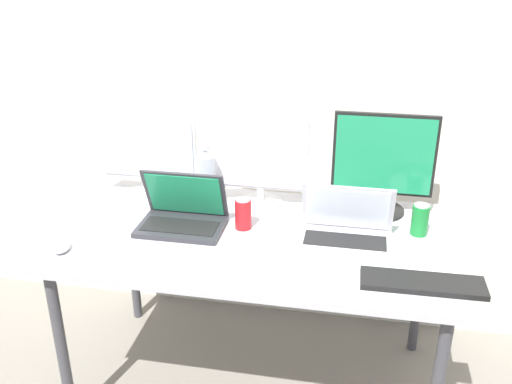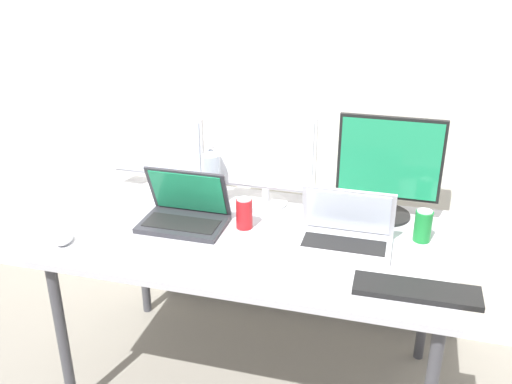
{
  "view_description": "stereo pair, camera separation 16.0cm",
  "coord_description": "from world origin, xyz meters",
  "px_view_note": "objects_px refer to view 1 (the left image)",
  "views": [
    {
      "loc": [
        0.37,
        -1.94,
        1.8
      ],
      "look_at": [
        0.0,
        0.0,
        0.92
      ],
      "focal_mm": 40.0,
      "sensor_mm": 36.0,
      "label": 1
    },
    {
      "loc": [
        0.52,
        -1.9,
        1.8
      ],
      "look_at": [
        0.0,
        0.0,
        0.92
      ],
      "focal_mm": 40.0,
      "sensor_mm": 36.0,
      "label": 2
    }
  ],
  "objects_px": {
    "monitor_left": "(148,154)",
    "monitor_right": "(383,163)",
    "soda_can_near_keyboard": "(420,220)",
    "work_desk": "(256,248)",
    "keyboard_main": "(422,283)",
    "mouse_by_keyboard": "(61,247)",
    "soda_can_by_laptop": "(243,214)",
    "laptop_secondary": "(346,228)",
    "monitor_center": "(260,158)",
    "laptop_silver": "(183,214)",
    "water_bottle": "(206,179)"
  },
  "relations": [
    {
      "from": "monitor_left",
      "to": "monitor_right",
      "type": "distance_m",
      "value": 1.01
    },
    {
      "from": "soda_can_near_keyboard",
      "to": "monitor_left",
      "type": "bearing_deg",
      "value": 171.57
    },
    {
      "from": "work_desk",
      "to": "keyboard_main",
      "type": "relative_size",
      "value": 3.68
    },
    {
      "from": "work_desk",
      "to": "mouse_by_keyboard",
      "type": "bearing_deg",
      "value": -159.0
    },
    {
      "from": "work_desk",
      "to": "soda_can_by_laptop",
      "type": "height_order",
      "value": "soda_can_by_laptop"
    },
    {
      "from": "work_desk",
      "to": "laptop_secondary",
      "type": "distance_m",
      "value": 0.36
    },
    {
      "from": "keyboard_main",
      "to": "soda_can_by_laptop",
      "type": "bearing_deg",
      "value": 155.34
    },
    {
      "from": "work_desk",
      "to": "laptop_secondary",
      "type": "height_order",
      "value": "laptop_secondary"
    },
    {
      "from": "work_desk",
      "to": "soda_can_by_laptop",
      "type": "distance_m",
      "value": 0.14
    },
    {
      "from": "work_desk",
      "to": "soda_can_near_keyboard",
      "type": "distance_m",
      "value": 0.65
    },
    {
      "from": "monitor_center",
      "to": "soda_can_by_laptop",
      "type": "height_order",
      "value": "monitor_center"
    },
    {
      "from": "monitor_right",
      "to": "mouse_by_keyboard",
      "type": "relative_size",
      "value": 4.56
    },
    {
      "from": "laptop_silver",
      "to": "soda_can_by_laptop",
      "type": "bearing_deg",
      "value": 7.2
    },
    {
      "from": "water_bottle",
      "to": "soda_can_by_laptop",
      "type": "height_order",
      "value": "water_bottle"
    },
    {
      "from": "keyboard_main",
      "to": "soda_can_near_keyboard",
      "type": "relative_size",
      "value": 3.25
    },
    {
      "from": "soda_can_by_laptop",
      "to": "water_bottle",
      "type": "bearing_deg",
      "value": 140.44
    },
    {
      "from": "mouse_by_keyboard",
      "to": "soda_can_by_laptop",
      "type": "bearing_deg",
      "value": 13.74
    },
    {
      "from": "laptop_secondary",
      "to": "water_bottle",
      "type": "distance_m",
      "value": 0.63
    },
    {
      "from": "monitor_right",
      "to": "mouse_by_keyboard",
      "type": "distance_m",
      "value": 1.3
    },
    {
      "from": "water_bottle",
      "to": "monitor_right",
      "type": "bearing_deg",
      "value": 7.26
    },
    {
      "from": "keyboard_main",
      "to": "water_bottle",
      "type": "xyz_separation_m",
      "value": [
        -0.86,
        0.45,
        0.12
      ]
    },
    {
      "from": "work_desk",
      "to": "soda_can_by_laptop",
      "type": "relative_size",
      "value": 11.95
    },
    {
      "from": "soda_can_near_keyboard",
      "to": "work_desk",
      "type": "bearing_deg",
      "value": -169.25
    },
    {
      "from": "monitor_center",
      "to": "mouse_by_keyboard",
      "type": "xyz_separation_m",
      "value": [
        -0.65,
        -0.54,
        -0.2
      ]
    },
    {
      "from": "water_bottle",
      "to": "soda_can_by_laptop",
      "type": "xyz_separation_m",
      "value": [
        0.19,
        -0.16,
        -0.07
      ]
    },
    {
      "from": "laptop_secondary",
      "to": "monitor_left",
      "type": "bearing_deg",
      "value": 162.63
    },
    {
      "from": "work_desk",
      "to": "monitor_left",
      "type": "height_order",
      "value": "monitor_left"
    },
    {
      "from": "keyboard_main",
      "to": "water_bottle",
      "type": "height_order",
      "value": "water_bottle"
    },
    {
      "from": "soda_can_near_keyboard",
      "to": "soda_can_by_laptop",
      "type": "height_order",
      "value": "same"
    },
    {
      "from": "monitor_right",
      "to": "laptop_silver",
      "type": "height_order",
      "value": "monitor_right"
    },
    {
      "from": "laptop_silver",
      "to": "soda_can_by_laptop",
      "type": "height_order",
      "value": "laptop_silver"
    },
    {
      "from": "work_desk",
      "to": "water_bottle",
      "type": "relative_size",
      "value": 5.31
    },
    {
      "from": "mouse_by_keyboard",
      "to": "water_bottle",
      "type": "bearing_deg",
      "value": 34.72
    },
    {
      "from": "keyboard_main",
      "to": "water_bottle",
      "type": "relative_size",
      "value": 1.44
    },
    {
      "from": "water_bottle",
      "to": "monitor_left",
      "type": "bearing_deg",
      "value": 162.49
    },
    {
      "from": "keyboard_main",
      "to": "soda_can_near_keyboard",
      "type": "xyz_separation_m",
      "value": [
        0.01,
        0.37,
        0.05
      ]
    },
    {
      "from": "laptop_secondary",
      "to": "soda_can_near_keyboard",
      "type": "bearing_deg",
      "value": 20.53
    },
    {
      "from": "monitor_center",
      "to": "laptop_secondary",
      "type": "distance_m",
      "value": 0.49
    },
    {
      "from": "laptop_silver",
      "to": "monitor_right",
      "type": "bearing_deg",
      "value": 20.0
    },
    {
      "from": "monitor_left",
      "to": "mouse_by_keyboard",
      "type": "height_order",
      "value": "monitor_left"
    },
    {
      "from": "monitor_left",
      "to": "water_bottle",
      "type": "bearing_deg",
      "value": -17.51
    },
    {
      "from": "monitor_center",
      "to": "keyboard_main",
      "type": "bearing_deg",
      "value": -39.38
    },
    {
      "from": "monitor_left",
      "to": "soda_can_by_laptop",
      "type": "xyz_separation_m",
      "value": [
        0.48,
        -0.25,
        -0.13
      ]
    },
    {
      "from": "laptop_secondary",
      "to": "keyboard_main",
      "type": "bearing_deg",
      "value": -45.03
    },
    {
      "from": "monitor_left",
      "to": "monitor_right",
      "type": "xyz_separation_m",
      "value": [
        1.01,
        0.0,
        0.03
      ]
    },
    {
      "from": "laptop_silver",
      "to": "keyboard_main",
      "type": "bearing_deg",
      "value": -16.16
    },
    {
      "from": "keyboard_main",
      "to": "monitor_right",
      "type": "bearing_deg",
      "value": 103.36
    },
    {
      "from": "monitor_left",
      "to": "keyboard_main",
      "type": "relative_size",
      "value": 1.08
    },
    {
      "from": "laptop_secondary",
      "to": "water_bottle",
      "type": "bearing_deg",
      "value": 162.7
    },
    {
      "from": "water_bottle",
      "to": "soda_can_near_keyboard",
      "type": "relative_size",
      "value": 2.25
    }
  ]
}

